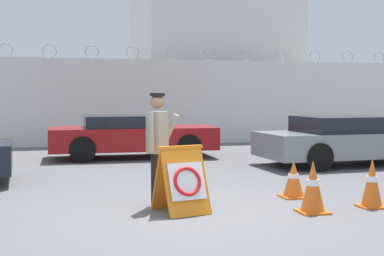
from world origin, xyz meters
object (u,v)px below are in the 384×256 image
traffic_cone_mid (313,187)px  traffic_cone_far (372,183)px  security_guard (158,143)px  parked_car_far_side (351,140)px  barricade_sign (182,180)px  parked_car_rear_sedan (131,136)px  traffic_cone_near (294,179)px

traffic_cone_mid → traffic_cone_far: size_ratio=1.01×
security_guard → parked_car_far_side: size_ratio=0.37×
barricade_sign → parked_car_rear_sedan: 7.21m
security_guard → traffic_cone_mid: 2.49m
traffic_cone_far → parked_car_rear_sedan: 8.07m
barricade_sign → security_guard: bearing=99.8°
barricade_sign → traffic_cone_far: barricade_sign is taller
security_guard → traffic_cone_near: size_ratio=2.80×
traffic_cone_mid → parked_car_far_side: (3.54, 4.80, 0.24)m
traffic_cone_near → parked_car_far_side: bearing=47.7°
parked_car_far_side → traffic_cone_mid: bearing=-128.7°
traffic_cone_mid → parked_car_rear_sedan: size_ratio=0.17×
traffic_cone_far → parked_car_rear_sedan: (-2.70, 7.60, 0.23)m
parked_car_far_side → traffic_cone_near: bearing=-134.6°
barricade_sign → parked_car_far_side: (5.43, 4.31, 0.13)m
security_guard → traffic_cone_mid: size_ratio=2.26×
traffic_cone_near → barricade_sign: bearing=-162.3°
traffic_cone_near → traffic_cone_mid: traffic_cone_mid is taller
barricade_sign → security_guard: security_guard is taller
traffic_cone_near → traffic_cone_far: (0.83, -1.07, 0.07)m
barricade_sign → parked_car_far_side: bearing=26.2°
barricade_sign → parked_car_rear_sedan: size_ratio=0.22×
traffic_cone_mid → traffic_cone_far: (1.07, 0.10, -0.00)m
parked_car_rear_sedan → parked_car_far_side: 5.93m
security_guard → parked_car_far_side: bearing=-25.3°
traffic_cone_mid → parked_car_far_side: size_ratio=0.16×
traffic_cone_mid → parked_car_far_side: parked_car_far_side is taller
traffic_cone_mid → security_guard: bearing=152.6°
traffic_cone_near → parked_car_far_side: (3.30, 3.63, 0.31)m
barricade_sign → traffic_cone_mid: (1.89, -0.49, -0.11)m
traffic_cone_near → traffic_cone_far: 1.36m
traffic_cone_far → traffic_cone_near: bearing=127.7°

